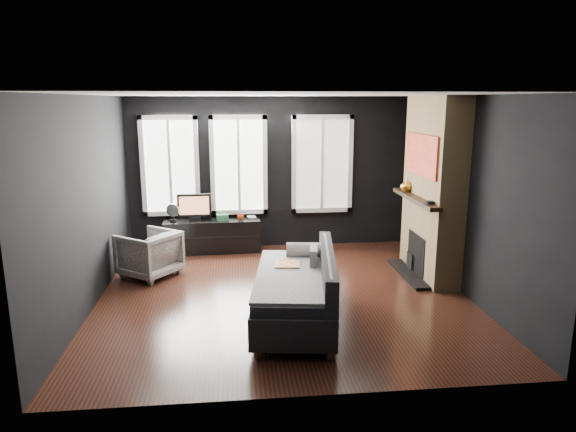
{
  "coord_description": "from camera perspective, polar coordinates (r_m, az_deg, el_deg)",
  "views": [
    {
      "loc": [
        -0.64,
        -6.65,
        2.64
      ],
      "look_at": [
        0.1,
        0.3,
        1.05
      ],
      "focal_mm": 32.0,
      "sensor_mm": 36.0,
      "label": 1
    }
  ],
  "objects": [
    {
      "name": "mug",
      "position": [
        9.07,
        -5.3,
        -0.03
      ],
      "size": [
        0.13,
        0.12,
        0.11
      ],
      "primitive_type": "imported",
      "rotation": [
        0.0,
        0.0,
        -0.3
      ],
      "color": "#E63F11",
      "rests_on": "media_console"
    },
    {
      "name": "sofa",
      "position": [
        6.22,
        0.79,
        -7.87
      ],
      "size": [
        1.3,
        2.17,
        0.88
      ],
      "primitive_type": null,
      "rotation": [
        0.0,
        0.0,
        -0.14
      ],
      "color": "black",
      "rests_on": "floor"
    },
    {
      "name": "mantel_vase",
      "position": [
        8.26,
        13.04,
        3.35
      ],
      "size": [
        0.21,
        0.22,
        0.2
      ],
      "primitive_type": "imported",
      "rotation": [
        0.0,
        0.0,
        -0.08
      ],
      "color": "gold",
      "rests_on": "fireplace"
    },
    {
      "name": "storage_box",
      "position": [
        9.04,
        -7.3,
        -0.14
      ],
      "size": [
        0.22,
        0.17,
        0.11
      ],
      "primitive_type": "cube",
      "rotation": [
        0.0,
        0.0,
        0.22
      ],
      "color": "#2D693E",
      "rests_on": "media_console"
    },
    {
      "name": "ceiling",
      "position": [
        6.68,
        -0.6,
        13.34
      ],
      "size": [
        5.0,
        5.0,
        0.0
      ],
      "primitive_type": "plane",
      "color": "white",
      "rests_on": "ground"
    },
    {
      "name": "media_console",
      "position": [
        9.2,
        -8.41,
        -2.14
      ],
      "size": [
        1.69,
        0.59,
        0.57
      ],
      "primitive_type": null,
      "rotation": [
        0.0,
        0.0,
        0.04
      ],
      "color": "black",
      "rests_on": "floor"
    },
    {
      "name": "fireplace",
      "position": [
        7.93,
        15.81,
        2.96
      ],
      "size": [
        0.7,
        1.62,
        2.7
      ],
      "primitive_type": null,
      "color": "#93724C",
      "rests_on": "floor"
    },
    {
      "name": "desk_fan",
      "position": [
        9.11,
        -12.67,
        0.43
      ],
      "size": [
        0.28,
        0.28,
        0.32
      ],
      "primitive_type": null,
      "rotation": [
        0.0,
        0.0,
        -0.29
      ],
      "color": "#A5A5A5",
      "rests_on": "media_console"
    },
    {
      "name": "monitor",
      "position": [
        9.1,
        -10.38,
        1.18
      ],
      "size": [
        0.6,
        0.14,
        0.53
      ],
      "primitive_type": null,
      "rotation": [
        0.0,
        0.0,
        0.03
      ],
      "color": "black",
      "rests_on": "media_console"
    },
    {
      "name": "book",
      "position": [
        9.21,
        -4.53,
        0.45
      ],
      "size": [
        0.15,
        0.03,
        0.2
      ],
      "primitive_type": "imported",
      "rotation": [
        0.0,
        0.0,
        0.13
      ],
      "color": "tan",
      "rests_on": "media_console"
    },
    {
      "name": "wall_right",
      "position": [
        7.46,
        18.92,
        2.17
      ],
      "size": [
        0.02,
        5.0,
        2.7
      ],
      "primitive_type": "cube",
      "color": "black",
      "rests_on": "ground"
    },
    {
      "name": "wall_back",
      "position": [
        9.26,
        -2.06,
        4.8
      ],
      "size": [
        5.0,
        0.02,
        2.7
      ],
      "primitive_type": "cube",
      "color": "black",
      "rests_on": "ground"
    },
    {
      "name": "windows",
      "position": [
        9.11,
        -4.97,
        11.13
      ],
      "size": [
        4.0,
        0.16,
        1.76
      ],
      "primitive_type": null,
      "color": "white",
      "rests_on": "wall_back"
    },
    {
      "name": "floor",
      "position": [
        7.18,
        -0.55,
        -8.75
      ],
      "size": [
        5.0,
        5.0,
        0.0
      ],
      "primitive_type": "plane",
      "color": "black",
      "rests_on": "ground"
    },
    {
      "name": "stripe_pillow",
      "position": [
        6.52,
        2.84,
        -5.09
      ],
      "size": [
        0.15,
        0.39,
        0.38
      ],
      "primitive_type": "cube",
      "rotation": [
        0.0,
        0.0,
        -0.17
      ],
      "color": "gray",
      "rests_on": "sofa"
    },
    {
      "name": "armchair",
      "position": [
        8.08,
        -15.2,
        -3.84
      ],
      "size": [
        1.02,
        1.02,
        0.77
      ],
      "primitive_type": "imported",
      "rotation": [
        0.0,
        0.0,
        -2.22
      ],
      "color": "white",
      "rests_on": "floor"
    },
    {
      "name": "wall_left",
      "position": [
        7.02,
        -21.33,
        1.35
      ],
      "size": [
        0.02,
        5.0,
        2.7
      ],
      "primitive_type": "cube",
      "color": "black",
      "rests_on": "ground"
    },
    {
      "name": "mantel_clock",
      "position": [
        7.35,
        15.52,
        1.45
      ],
      "size": [
        0.14,
        0.14,
        0.04
      ],
      "primitive_type": "cylinder",
      "rotation": [
        0.0,
        0.0,
        -0.14
      ],
      "color": "black",
      "rests_on": "fireplace"
    }
  ]
}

